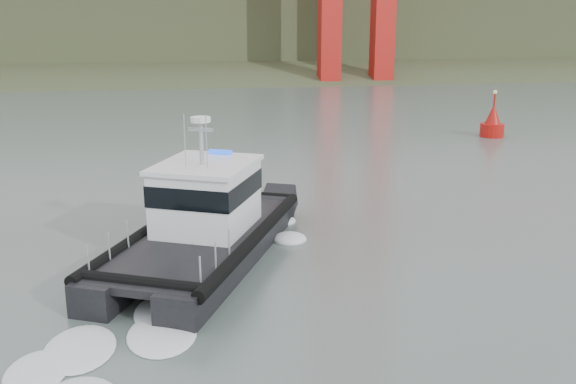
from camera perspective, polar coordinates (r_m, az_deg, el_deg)
The scene contains 4 objects.
ground at distance 21.02m, azimuth 1.90°, elevation -11.81°, with size 400.00×400.00×0.00m, color #495753.
headlands at distance 143.90m, azimuth -8.29°, elevation 14.17°, with size 500.00×105.36×27.12m.
patrol_boat at distance 26.29m, azimuth -7.49°, elevation -2.70°, with size 9.25×13.15×6.02m.
nav_buoy at distance 55.63m, azimuth 17.72°, elevation 5.79°, with size 1.94×1.94×4.04m.
Camera 1 is at (-3.77, -18.32, 9.59)m, focal length 40.00 mm.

